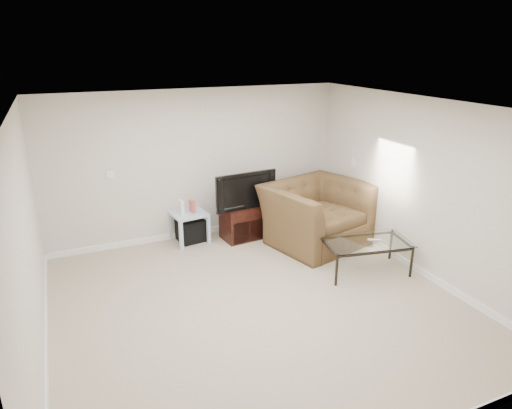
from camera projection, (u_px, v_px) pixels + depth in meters
name	position (u px, v px, depth m)	size (l,w,h in m)	color
floor	(258.00, 304.00, 5.86)	(5.00, 5.00, 0.00)	tan
ceiling	(258.00, 107.00, 5.02)	(5.00, 5.00, 0.00)	white
wall_back	(197.00, 165.00, 7.60)	(5.00, 0.02, 2.50)	silver
wall_left	(27.00, 249.00, 4.50)	(0.02, 5.00, 2.50)	silver
wall_right	(421.00, 188.00, 6.39)	(0.02, 5.00, 2.50)	silver
plate_back	(110.00, 174.00, 7.06)	(0.12, 0.02, 0.12)	white
plate_right_switch	(353.00, 162.00, 7.76)	(0.02, 0.09, 0.13)	white
plate_right_outlet	(360.00, 220.00, 7.82)	(0.02, 0.08, 0.12)	white
tv_stand	(243.00, 222.00, 7.77)	(0.69, 0.48, 0.57)	black
dvd_player	(244.00, 212.00, 7.68)	(0.37, 0.26, 0.05)	black
television	(243.00, 189.00, 7.55)	(1.00, 0.20, 0.62)	black
side_table	(189.00, 227.00, 7.64)	(0.54, 0.54, 0.52)	silver
subwoofer	(191.00, 230.00, 7.70)	(0.40, 0.40, 0.40)	black
game_console	(181.00, 207.00, 7.44)	(0.05, 0.17, 0.24)	white
game_case	(192.00, 206.00, 7.54)	(0.05, 0.15, 0.21)	#CC4C4C
recliner	(317.00, 204.00, 7.46)	(1.56, 1.01, 1.36)	brown
coffee_table	(365.00, 256.00, 6.63)	(1.22, 0.69, 0.48)	black
remote	(374.00, 240.00, 6.57)	(0.19, 0.05, 0.02)	#B2B2B7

